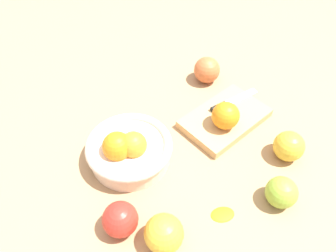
{
  "coord_description": "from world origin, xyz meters",
  "views": [
    {
      "loc": [
        -0.41,
        -0.29,
        0.65
      ],
      "look_at": [
        -0.01,
        0.09,
        0.04
      ],
      "focal_mm": 35.37,
      "sensor_mm": 36.0,
      "label": 1
    }
  ],
  "objects_px": {
    "knife": "(228,103)",
    "apple_front_right": "(289,146)",
    "apple_front_center": "(281,192)",
    "apple_front_left": "(164,233)",
    "cutting_board": "(225,118)",
    "bowl": "(129,149)",
    "apple_mid_left": "(120,219)",
    "orange_on_board": "(226,116)",
    "apple_back_right": "(207,70)"
  },
  "relations": [
    {
      "from": "orange_on_board",
      "to": "apple_front_left",
      "type": "height_order",
      "value": "orange_on_board"
    },
    {
      "from": "apple_mid_left",
      "to": "orange_on_board",
      "type": "bearing_deg",
      "value": 1.65
    },
    {
      "from": "bowl",
      "to": "orange_on_board",
      "type": "bearing_deg",
      "value": -25.54
    },
    {
      "from": "apple_mid_left",
      "to": "apple_front_left",
      "type": "xyz_separation_m",
      "value": [
        0.04,
        -0.08,
        0.0
      ]
    },
    {
      "from": "apple_front_center",
      "to": "apple_front_right",
      "type": "xyz_separation_m",
      "value": [
        0.12,
        0.05,
        0.0
      ]
    },
    {
      "from": "apple_front_right",
      "to": "knife",
      "type": "bearing_deg",
      "value": 81.48
    },
    {
      "from": "orange_on_board",
      "to": "cutting_board",
      "type": "bearing_deg",
      "value": 29.78
    },
    {
      "from": "cutting_board",
      "to": "apple_front_left",
      "type": "xyz_separation_m",
      "value": [
        -0.35,
        -0.11,
        0.03
      ]
    },
    {
      "from": "apple_front_right",
      "to": "apple_front_left",
      "type": "height_order",
      "value": "apple_front_left"
    },
    {
      "from": "bowl",
      "to": "apple_front_right",
      "type": "height_order",
      "value": "bowl"
    },
    {
      "from": "cutting_board",
      "to": "apple_mid_left",
      "type": "bearing_deg",
      "value": -175.88
    },
    {
      "from": "apple_mid_left",
      "to": "apple_front_left",
      "type": "bearing_deg",
      "value": -65.86
    },
    {
      "from": "cutting_board",
      "to": "orange_on_board",
      "type": "distance_m",
      "value": 0.06
    },
    {
      "from": "apple_front_left",
      "to": "apple_back_right",
      "type": "bearing_deg",
      "value": 29.75
    },
    {
      "from": "knife",
      "to": "apple_mid_left",
      "type": "relative_size",
      "value": 2.11
    },
    {
      "from": "cutting_board",
      "to": "apple_front_left",
      "type": "relative_size",
      "value": 2.88
    },
    {
      "from": "knife",
      "to": "apple_back_right",
      "type": "distance_m",
      "value": 0.14
    },
    {
      "from": "knife",
      "to": "apple_front_left",
      "type": "bearing_deg",
      "value": -160.99
    },
    {
      "from": "cutting_board",
      "to": "apple_front_left",
      "type": "distance_m",
      "value": 0.37
    },
    {
      "from": "orange_on_board",
      "to": "apple_front_left",
      "type": "distance_m",
      "value": 0.33
    },
    {
      "from": "orange_on_board",
      "to": "apple_back_right",
      "type": "xyz_separation_m",
      "value": [
        0.13,
        0.16,
        -0.02
      ]
    },
    {
      "from": "apple_front_center",
      "to": "apple_front_left",
      "type": "height_order",
      "value": "apple_front_left"
    },
    {
      "from": "cutting_board",
      "to": "apple_mid_left",
      "type": "xyz_separation_m",
      "value": [
        -0.39,
        -0.03,
        0.02
      ]
    },
    {
      "from": "apple_mid_left",
      "to": "cutting_board",
      "type": "bearing_deg",
      "value": 4.12
    },
    {
      "from": "apple_mid_left",
      "to": "apple_front_left",
      "type": "distance_m",
      "value": 0.09
    },
    {
      "from": "cutting_board",
      "to": "apple_front_right",
      "type": "distance_m",
      "value": 0.18
    },
    {
      "from": "bowl",
      "to": "apple_mid_left",
      "type": "height_order",
      "value": "bowl"
    },
    {
      "from": "knife",
      "to": "apple_back_right",
      "type": "bearing_deg",
      "value": 63.98
    },
    {
      "from": "knife",
      "to": "apple_front_left",
      "type": "height_order",
      "value": "apple_front_left"
    },
    {
      "from": "cutting_board",
      "to": "apple_front_left",
      "type": "bearing_deg",
      "value": -162.24
    },
    {
      "from": "orange_on_board",
      "to": "apple_mid_left",
      "type": "bearing_deg",
      "value": -178.35
    },
    {
      "from": "apple_front_center",
      "to": "apple_front_right",
      "type": "height_order",
      "value": "apple_front_right"
    },
    {
      "from": "cutting_board",
      "to": "apple_back_right",
      "type": "distance_m",
      "value": 0.18
    },
    {
      "from": "apple_mid_left",
      "to": "apple_back_right",
      "type": "xyz_separation_m",
      "value": [
        0.49,
        0.17,
        0.0
      ]
    },
    {
      "from": "orange_on_board",
      "to": "bowl",
      "type": "bearing_deg",
      "value": 154.46
    },
    {
      "from": "bowl",
      "to": "orange_on_board",
      "type": "distance_m",
      "value": 0.25
    },
    {
      "from": "apple_front_right",
      "to": "apple_front_center",
      "type": "bearing_deg",
      "value": -156.76
    },
    {
      "from": "bowl",
      "to": "orange_on_board",
      "type": "height_order",
      "value": "bowl"
    },
    {
      "from": "bowl",
      "to": "knife",
      "type": "xyz_separation_m",
      "value": [
        0.3,
        -0.07,
        -0.01
      ]
    },
    {
      "from": "apple_mid_left",
      "to": "bowl",
      "type": "bearing_deg",
      "value": 42.51
    },
    {
      "from": "bowl",
      "to": "apple_front_left",
      "type": "xyz_separation_m",
      "value": [
        -0.09,
        -0.2,
        0.0
      ]
    },
    {
      "from": "knife",
      "to": "apple_front_right",
      "type": "bearing_deg",
      "value": -98.52
    },
    {
      "from": "bowl",
      "to": "apple_back_right",
      "type": "height_order",
      "value": "bowl"
    },
    {
      "from": "apple_front_left",
      "to": "knife",
      "type": "bearing_deg",
      "value": 19.01
    },
    {
      "from": "knife",
      "to": "apple_front_right",
      "type": "relative_size",
      "value": 2.11
    },
    {
      "from": "apple_front_center",
      "to": "apple_front_left",
      "type": "xyz_separation_m",
      "value": [
        -0.24,
        0.12,
        0.0
      ]
    },
    {
      "from": "apple_front_center",
      "to": "apple_front_left",
      "type": "bearing_deg",
      "value": 153.99
    },
    {
      "from": "apple_mid_left",
      "to": "apple_front_center",
      "type": "bearing_deg",
      "value": -35.98
    },
    {
      "from": "bowl",
      "to": "apple_front_center",
      "type": "relative_size",
      "value": 2.96
    },
    {
      "from": "cutting_board",
      "to": "apple_front_center",
      "type": "bearing_deg",
      "value": -115.97
    }
  ]
}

